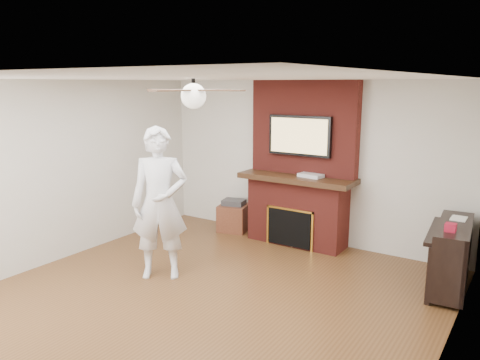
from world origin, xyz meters
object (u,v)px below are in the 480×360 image
Objects in this scene: fireplace at (300,180)px; side_table at (234,216)px; piano at (452,254)px; person at (160,203)px.

side_table is (-1.18, -0.07, -0.75)m from fireplace.
piano reaches higher than side_table.
piano is (3.48, -0.48, 0.19)m from side_table.
fireplace reaches higher than side_table.
fireplace is at bearing -10.76° from side_table.
person is 2.24m from side_table.
piano is at bearing -13.40° from fireplace.
fireplace is at bearing 161.57° from piano.
piano is at bearing -21.90° from side_table.
person reaches higher than piano.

